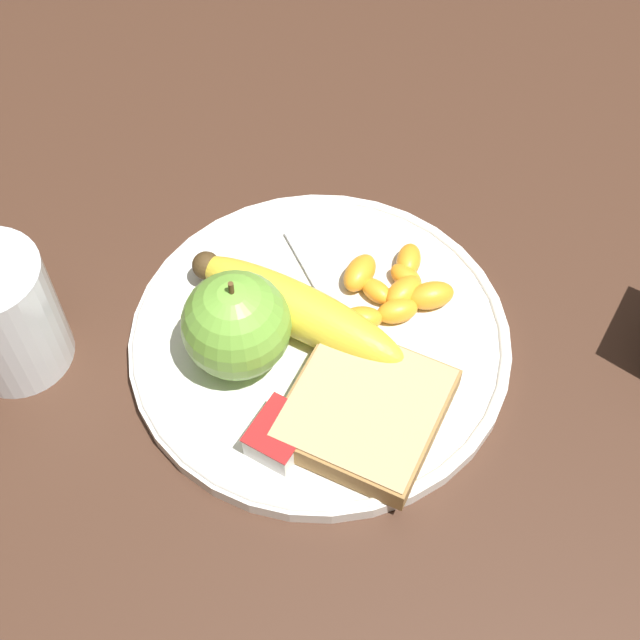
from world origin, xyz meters
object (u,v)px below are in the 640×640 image
(banana, at_px, (292,312))
(bread_slice, at_px, (365,410))
(plate, at_px, (320,339))
(apple, at_px, (236,325))
(fork, at_px, (346,328))
(juice_glass, at_px, (4,317))
(jam_packet, at_px, (280,435))

(banana, relative_size, bread_slice, 1.57)
(plate, relative_size, bread_slice, 2.47)
(plate, relative_size, apple, 3.26)
(plate, xyz_separation_m, fork, (0.01, -0.01, 0.01))
(fork, bearing_deg, bread_slice, -15.33)
(plate, relative_size, juice_glass, 2.83)
(plate, bearing_deg, banana, 99.15)
(juice_glass, relative_size, bread_slice, 0.88)
(bread_slice, bearing_deg, plate, 54.74)
(apple, bearing_deg, banana, -26.20)
(bread_slice, bearing_deg, jam_packet, 138.81)
(banana, bearing_deg, juice_glass, 124.91)
(juice_glass, bearing_deg, bread_slice, -73.02)
(banana, distance_m, fork, 0.04)
(banana, distance_m, bread_slice, 0.09)
(banana, bearing_deg, fork, -63.07)
(juice_glass, xyz_separation_m, banana, (0.11, -0.16, -0.01))
(apple, height_order, jam_packet, apple)
(plate, distance_m, bread_slice, 0.07)
(apple, xyz_separation_m, banana, (0.04, -0.02, -0.02))
(juice_glass, bearing_deg, plate, -57.52)
(jam_packet, bearing_deg, fork, 4.24)
(plate, bearing_deg, apple, 136.78)
(plate, distance_m, banana, 0.03)
(banana, distance_m, jam_packet, 0.09)
(fork, bearing_deg, juice_glass, -111.27)
(banana, bearing_deg, plate, -80.85)
(banana, height_order, bread_slice, banana)
(juice_glass, height_order, banana, juice_glass)
(fork, bearing_deg, banana, -117.95)
(apple, relative_size, jam_packet, 2.03)
(juice_glass, distance_m, jam_packet, 0.21)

